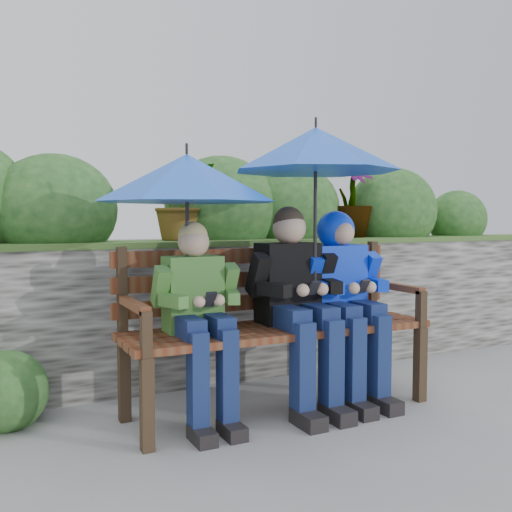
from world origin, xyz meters
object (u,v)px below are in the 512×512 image
park_bench (273,315)px  boy_right (345,287)px  umbrella_left (187,178)px  umbrella_right (316,150)px  boy_middle (297,296)px  boy_left (199,310)px

park_bench → boy_right: 0.51m
umbrella_left → umbrella_right: size_ratio=0.99×
boy_middle → boy_right: boy_middle is taller
boy_middle → umbrella_right: 0.92m
park_bench → boy_middle: size_ratio=1.53×
boy_middle → umbrella_left: 0.99m
boy_left → boy_right: (1.01, 0.01, 0.07)m
boy_middle → umbrella_left: (-0.68, 0.07, 0.71)m
boy_left → boy_right: 1.01m
park_bench → umbrella_right: bearing=-22.1°
boy_middle → park_bench: bearing=136.6°
boy_right → umbrella_left: bearing=176.9°
boy_right → umbrella_right: 0.90m
boy_middle → boy_right: (0.37, 0.02, 0.04)m
boy_left → umbrella_left: bearing=124.7°
boy_left → umbrella_left: umbrella_left is taller
boy_right → boy_left: bearing=-179.6°
boy_left → umbrella_left: (-0.04, 0.06, 0.75)m
boy_right → park_bench: bearing=169.8°
boy_left → umbrella_right: (0.77, -0.01, 0.95)m
umbrella_left → umbrella_right: 0.84m
boy_left → boy_middle: bearing=-0.9°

